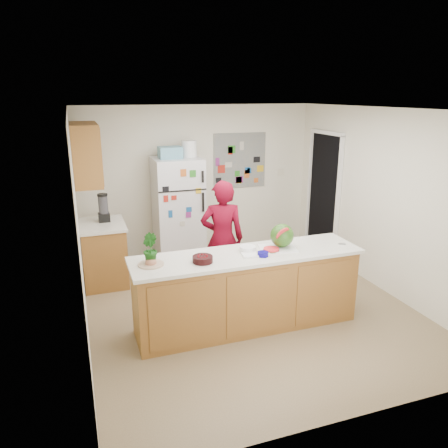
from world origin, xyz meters
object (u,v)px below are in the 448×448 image
object	(u,v)px
person	(222,239)
watermelon	(282,235)
refrigerator	(178,210)
cherry_bowl	(203,259)

from	to	relation	value
person	watermelon	xyz separation A→B (m)	(0.45, -0.86, 0.27)
refrigerator	person	bearing A→B (deg)	-80.01
refrigerator	watermelon	world-z (taller)	refrigerator
watermelon	refrigerator	bearing A→B (deg)	106.95
refrigerator	cherry_bowl	size ratio (longest dim) A/B	7.69
refrigerator	cherry_bowl	world-z (taller)	refrigerator
refrigerator	cherry_bowl	distance (m)	2.49
refrigerator	watermelon	bearing A→B (deg)	-73.05
refrigerator	person	distance (m)	1.49
refrigerator	person	xyz separation A→B (m)	(0.26, -1.46, -0.05)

